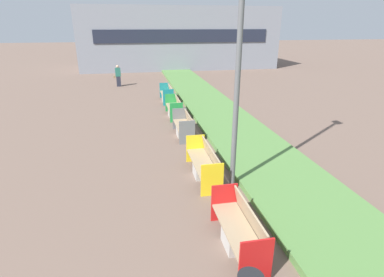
% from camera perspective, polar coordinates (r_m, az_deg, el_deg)
% --- Properties ---
extents(planter_grass_strip, '(2.80, 120.00, 0.18)m').
position_cam_1_polar(planter_grass_strip, '(11.08, 12.12, -2.28)').
color(planter_grass_strip, '#568442').
rests_on(planter_grass_strip, ground).
extents(building_backdrop, '(19.90, 7.14, 6.06)m').
position_cam_1_polar(building_backdrop, '(33.77, -2.66, 18.60)').
color(building_backdrop, gray).
rests_on(building_backdrop, ground).
extents(bench_red_frame, '(0.65, 1.96, 0.94)m').
position_cam_1_polar(bench_red_frame, '(6.52, 8.95, -17.19)').
color(bench_red_frame, '#ADA8A0').
rests_on(bench_red_frame, ground).
extents(bench_yellow_frame, '(0.65, 2.28, 0.94)m').
position_cam_1_polar(bench_yellow_frame, '(9.11, 2.31, -5.09)').
color(bench_yellow_frame, '#ADA8A0').
rests_on(bench_yellow_frame, ground).
extents(bench_grey_frame, '(0.65, 1.91, 0.94)m').
position_cam_1_polar(bench_grey_frame, '(12.42, -1.54, 2.10)').
color(bench_grey_frame, '#ADA8A0').
rests_on(bench_grey_frame, ground).
extents(bench_green_frame, '(0.65, 2.03, 0.94)m').
position_cam_1_polar(bench_green_frame, '(15.18, -3.38, 5.59)').
color(bench_green_frame, '#ADA8A0').
rests_on(bench_green_frame, ground).
extents(bench_teal_frame, '(0.65, 2.08, 0.94)m').
position_cam_1_polar(bench_teal_frame, '(18.29, -4.77, 8.20)').
color(bench_teal_frame, '#ADA8A0').
rests_on(bench_teal_frame, ground).
extents(street_lamp_post, '(0.24, 0.44, 8.40)m').
position_cam_1_polar(street_lamp_post, '(7.54, 9.33, 22.36)').
color(street_lamp_post, '#56595B').
rests_on(street_lamp_post, ground).
extents(pedestrian_walking, '(0.53, 0.24, 1.58)m').
position_cam_1_polar(pedestrian_walking, '(23.43, -13.90, 11.53)').
color(pedestrian_walking, '#232633').
rests_on(pedestrian_walking, ground).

